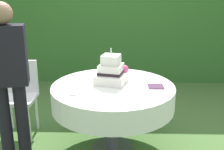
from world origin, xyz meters
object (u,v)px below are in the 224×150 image
Objects in this scene: cake_table at (113,96)px; napkin_stack at (156,86)px; garden_chair at (19,91)px; standing_person at (8,76)px; serving_plate_near at (73,93)px; wedding_cake at (112,72)px; serving_plate_far at (121,74)px.

cake_table is 8.17× the size of napkin_stack.
standing_person reaches higher than garden_chair.
standing_person is (-0.59, -0.04, 0.18)m from serving_plate_near.
wedding_cake is 0.33m from serving_plate_far.
garden_chair reaches higher than serving_plate_far.
garden_chair is (-1.56, 0.38, -0.21)m from napkin_stack.
standing_person reaches higher than serving_plate_near.
garden_chair is (-1.21, -0.03, -0.21)m from serving_plate_far.
standing_person is (-1.40, -0.26, 0.18)m from napkin_stack.
standing_person reaches higher than napkin_stack.
serving_plate_near is at bearing -165.19° from napkin_stack.
cake_table is 1.43× the size of garden_chair.
wedding_cake is 0.42× the size of garden_chair.
wedding_cake is at bearing 101.34° from cake_table.
napkin_stack is at bearing -3.69° from cake_table.
garden_chair is (-0.75, 0.59, -0.21)m from serving_plate_near.
serving_plate_far is at bearing 77.23° from cake_table.
serving_plate_far is 0.08× the size of standing_person.
cake_table is 0.46m from serving_plate_near.
garden_chair is at bearing 141.54° from serving_plate_near.
standing_person is at bearing -163.44° from cake_table.
napkin_stack is 0.18× the size of garden_chair.
napkin_stack is at bearing -49.57° from serving_plate_far.
garden_chair is at bearing 166.33° from napkin_stack.
serving_plate_near is 0.95× the size of serving_plate_far.
wedding_cake reaches higher than napkin_stack.
garden_chair is 0.76m from standing_person.
standing_person is (-1.05, -0.67, 0.18)m from serving_plate_far.
garden_chair is at bearing 104.18° from standing_person.
serving_plate_near is at bearing -137.33° from wedding_cake.
serving_plate_near is 0.07× the size of standing_person.
serving_plate_near is 0.78m from serving_plate_far.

